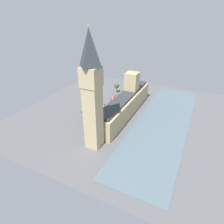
{
  "coord_description": "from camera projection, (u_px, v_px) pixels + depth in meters",
  "views": [
    {
      "loc": [
        -48.84,
        115.73,
        69.13
      ],
      "look_at": [
        1.0,
        14.59,
        8.03
      ],
      "focal_mm": 30.47,
      "sensor_mm": 36.0,
      "label": 1
    }
  ],
  "objects": [
    {
      "name": "pedestrian_midblock",
      "position": [
        120.0,
        104.0,
        155.46
      ],
      "size": [
        0.69,
        0.63,
        1.67
      ],
      "rotation": [
        0.0,
        0.0,
        2.03
      ],
      "color": "#336B60",
      "rests_on": "ground"
    },
    {
      "name": "double_decker_bus_under_trees",
      "position": [
        94.0,
        119.0,
        131.16
      ],
      "size": [
        2.76,
        10.53,
        4.75
      ],
      "rotation": [
        0.0,
        0.0,
        3.15
      ],
      "color": "#B20C0F",
      "rests_on": "ground"
    },
    {
      "name": "pedestrian_trailing",
      "position": [
        127.0,
        97.0,
        167.62
      ],
      "size": [
        0.45,
        0.56,
        1.61
      ],
      "rotation": [
        0.0,
        0.0,
        3.14
      ],
      "color": "#336B60",
      "rests_on": "ground"
    },
    {
      "name": "clock_tower",
      "position": [
        92.0,
        92.0,
        94.2
      ],
      "size": [
        9.04,
        9.04,
        63.42
      ],
      "color": "tan",
      "rests_on": "ground"
    },
    {
      "name": "parliament_building",
      "position": [
        125.0,
        103.0,
        139.96
      ],
      "size": [
        13.44,
        73.68,
        28.1
      ],
      "color": "tan",
      "rests_on": "ground"
    },
    {
      "name": "river_thames",
      "position": [
        162.0,
        123.0,
        131.18
      ],
      "size": [
        34.29,
        129.31,
        0.25
      ],
      "primitive_type": "cube",
      "color": "slate",
      "rests_on": "ground"
    },
    {
      "name": "car_white_kerbside",
      "position": [
        120.0,
        96.0,
        170.56
      ],
      "size": [
        1.85,
        4.26,
        1.74
      ],
      "rotation": [
        0.0,
        0.0,
        3.13
      ],
      "color": "silver",
      "rests_on": "ground"
    },
    {
      "name": "plane_tree_far_end",
      "position": [
        84.0,
        111.0,
        133.53
      ],
      "size": [
        5.3,
        5.3,
        8.59
      ],
      "color": "brown",
      "rests_on": "ground"
    },
    {
      "name": "pedestrian_leading",
      "position": [
        99.0,
        124.0,
        128.7
      ],
      "size": [
        0.57,
        0.46,
        1.58
      ],
      "rotation": [
        0.0,
        0.0,
        1.53
      ],
      "color": "gray",
      "rests_on": "ground"
    },
    {
      "name": "plane_tree_near_tower",
      "position": [
        117.0,
        86.0,
        175.72
      ],
      "size": [
        4.69,
        4.69,
        8.74
      ],
      "color": "brown",
      "rests_on": "ground"
    },
    {
      "name": "double_decker_bus_by_river_gate",
      "position": [
        114.0,
        100.0,
        158.73
      ],
      "size": [
        2.96,
        10.59,
        4.75
      ],
      "rotation": [
        0.0,
        0.0,
        3.18
      ],
      "color": "red",
      "rests_on": "ground"
    },
    {
      "name": "street_lamp_slot_10",
      "position": [
        96.0,
        106.0,
        145.21
      ],
      "size": [
        0.56,
        0.56,
        5.78
      ],
      "color": "black",
      "rests_on": "ground"
    },
    {
      "name": "ground_plane",
      "position": [
        122.0,
        113.0,
        143.19
      ],
      "size": [
        143.68,
        143.68,
        0.0
      ],
      "primitive_type": "plane",
      "color": "#565659"
    },
    {
      "name": "plane_tree_corner",
      "position": [
        98.0,
        99.0,
        148.56
      ],
      "size": [
        5.35,
        5.35,
        9.69
      ],
      "color": "brown",
      "rests_on": "ground"
    },
    {
      "name": "car_yellow_cab_opposite_hall",
      "position": [
        106.0,
        109.0,
        146.92
      ],
      "size": [
        1.98,
        4.46,
        1.74
      ],
      "rotation": [
        0.0,
        0.0,
        -0.03
      ],
      "color": "gold",
      "rests_on": "ground"
    }
  ]
}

